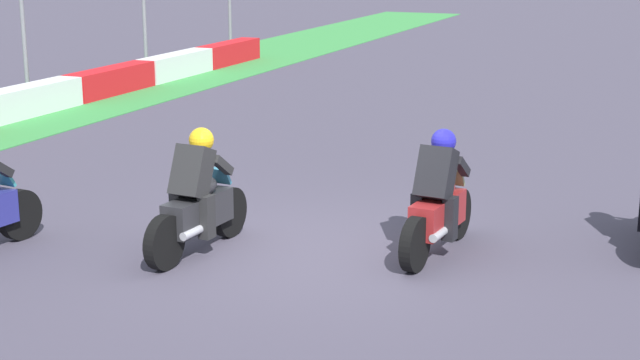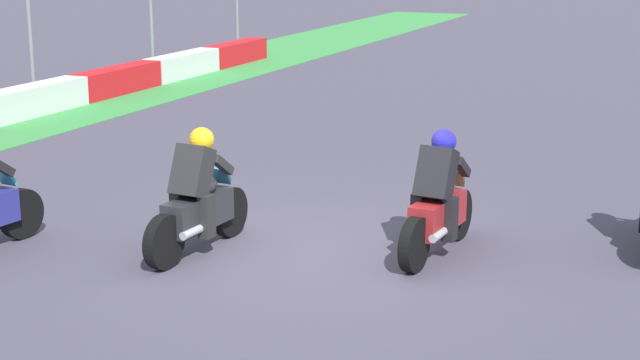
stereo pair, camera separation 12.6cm
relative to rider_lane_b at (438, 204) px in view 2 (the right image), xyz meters
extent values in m
plane|color=#464151|center=(-0.49, 1.38, -0.62)|extent=(120.00, 120.00, 0.00)
cube|color=silver|center=(5.61, 10.49, -0.30)|extent=(2.99, 0.60, 0.64)
cube|color=red|center=(8.66, 10.49, -0.30)|extent=(2.99, 0.60, 0.64)
cube|color=silver|center=(11.71, 10.49, -0.30)|extent=(2.99, 0.60, 0.64)
cube|color=red|center=(14.76, 10.49, -0.30)|extent=(2.99, 0.60, 0.64)
cylinder|color=slate|center=(7.06, 11.66, 0.84)|extent=(0.10, 0.10, 2.92)
cylinder|color=slate|center=(12.09, 11.66, 0.84)|extent=(0.10, 0.10, 2.92)
cylinder|color=slate|center=(17.13, 11.66, 0.84)|extent=(0.10, 0.10, 2.92)
cylinder|color=black|center=(0.70, -0.07, -0.30)|extent=(0.65, 0.20, 0.64)
cylinder|color=black|center=(-0.69, 0.07, -0.30)|extent=(0.65, 0.20, 0.64)
cube|color=maroon|center=(0.00, 0.00, -0.12)|extent=(1.13, 0.42, 0.40)
ellipsoid|color=maroon|center=(0.10, -0.01, 0.18)|extent=(0.51, 0.34, 0.24)
cube|color=red|center=(-0.50, 0.05, -0.10)|extent=(0.08, 0.17, 0.08)
cylinder|color=#A5A5AD|center=(-0.36, -0.12, -0.25)|extent=(0.43, 0.14, 0.10)
cube|color=black|center=(-0.10, 0.01, 0.40)|extent=(0.52, 0.44, 0.66)
sphere|color=#2220AD|center=(0.12, -0.01, 0.74)|extent=(0.33, 0.33, 0.30)
cube|color=#717F50|center=(0.50, -0.05, 0.22)|extent=(0.18, 0.27, 0.23)
cube|color=black|center=(-0.10, 0.21, -0.12)|extent=(0.19, 0.16, 0.52)
cube|color=black|center=(-0.13, -0.19, -0.12)|extent=(0.19, 0.16, 0.52)
cube|color=black|center=(0.30, 0.15, 0.42)|extent=(0.39, 0.14, 0.31)
cube|color=black|center=(0.27, -0.20, 0.42)|extent=(0.39, 0.14, 0.31)
cylinder|color=black|center=(-0.32, 2.63, -0.30)|extent=(0.65, 0.19, 0.64)
cylinder|color=black|center=(-1.71, 2.73, -0.30)|extent=(0.65, 0.19, 0.64)
cube|color=#27272A|center=(-1.02, 2.68, -0.12)|extent=(1.12, 0.40, 0.40)
ellipsoid|color=#27272A|center=(-0.92, 2.67, 0.18)|extent=(0.50, 0.33, 0.24)
cube|color=red|center=(-1.53, 2.72, -0.10)|extent=(0.07, 0.16, 0.08)
cylinder|color=#A5A5AD|center=(-1.38, 2.54, -0.25)|extent=(0.43, 0.13, 0.10)
cube|color=#252525|center=(-1.12, 2.69, 0.40)|extent=(0.51, 0.43, 0.66)
sphere|color=gold|center=(-0.90, 2.67, 0.74)|extent=(0.32, 0.32, 0.30)
cube|color=teal|center=(-0.52, 2.64, 0.22)|extent=(0.17, 0.27, 0.23)
cube|color=#252525|center=(-1.12, 2.89, -0.12)|extent=(0.19, 0.15, 0.52)
cube|color=#252525|center=(-1.15, 2.49, -0.12)|extent=(0.19, 0.15, 0.52)
cube|color=#252525|center=(-0.72, 2.84, 0.42)|extent=(0.39, 0.13, 0.31)
cube|color=#252525|center=(-0.75, 2.48, 0.42)|extent=(0.39, 0.13, 0.31)
cylinder|color=black|center=(-1.42, 5.01, -0.30)|extent=(0.65, 0.22, 0.64)
cube|color=teal|center=(-1.62, 5.03, 0.22)|extent=(0.19, 0.28, 0.23)
cube|color=black|center=(-1.86, 4.88, 0.42)|extent=(0.39, 0.15, 0.31)
camera|label=1|loc=(-10.74, -2.88, 3.10)|focal=54.24mm
camera|label=2|loc=(-10.69, -3.00, 3.10)|focal=54.24mm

